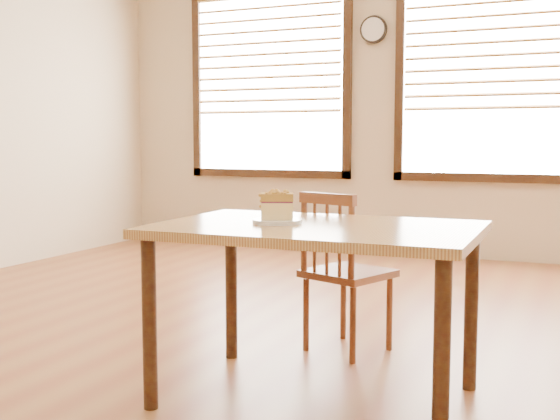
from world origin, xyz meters
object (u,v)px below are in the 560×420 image
at_px(plate, 277,221).
at_px(wall_clock, 373,30).
at_px(cafe_table_main, 317,245).
at_px(cafe_chair_main, 344,271).
at_px(cake_slice, 277,205).

bearing_deg(plate, wall_clock, 100.20).
bearing_deg(wall_clock, cafe_table_main, -77.27).
xyz_separation_m(cafe_chair_main, plate, (-0.07, -0.70, 0.33)).
xyz_separation_m(wall_clock, plate, (0.70, -3.88, -1.39)).
relative_size(cafe_chair_main, plate, 4.01).
relative_size(wall_clock, cafe_table_main, 0.20).
bearing_deg(cafe_table_main, cafe_chair_main, 98.07).
relative_size(wall_clock, cake_slice, 1.57).
relative_size(wall_clock, cafe_chair_main, 0.31).
height_order(cafe_table_main, plate, plate).
relative_size(cafe_table_main, cafe_chair_main, 1.57).
bearing_deg(plate, cafe_table_main, 4.85).
xyz_separation_m(wall_clock, cafe_table_main, (0.87, -3.86, -1.49)).
bearing_deg(cake_slice, cafe_table_main, -17.88).
distance_m(cafe_table_main, cake_slice, 0.24).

